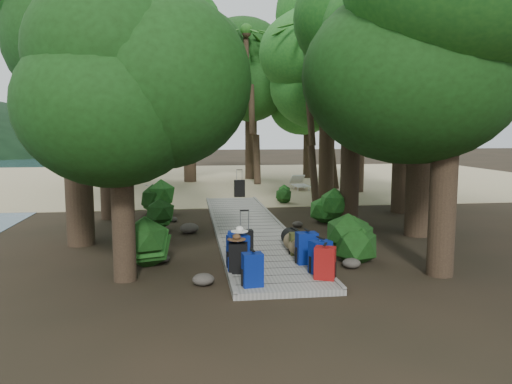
{
  "coord_description": "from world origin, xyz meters",
  "views": [
    {
      "loc": [
        -1.73,
        -13.14,
        2.89
      ],
      "look_at": [
        0.33,
        1.84,
        1.0
      ],
      "focal_mm": 35.0,
      "sensor_mm": 36.0,
      "label": 1
    }
  ],
  "objects": [
    {
      "name": "tree_right_d",
      "position": [
        5.74,
        3.35,
        5.63
      ],
      "size": [
        6.15,
        6.15,
        11.27
      ],
      "primitive_type": null,
      "color": "black",
      "rests_on": "ground"
    },
    {
      "name": "rock_left_d",
      "position": [
        -2.22,
        2.58,
        0.08
      ],
      "size": [
        0.29,
        0.26,
        0.16
      ],
      "primitive_type": null,
      "color": "#4C473F",
      "rests_on": "ground"
    },
    {
      "name": "palm_right_b",
      "position": [
        5.46,
        10.69,
        3.97
      ],
      "size": [
        4.11,
        4.11,
        7.95
      ],
      "primitive_type": null,
      "color": "#164212",
      "rests_on": "ground"
    },
    {
      "name": "shrub_left_b",
      "position": [
        -2.38,
        1.2,
        0.41
      ],
      "size": [
        0.92,
        0.92,
        0.83
      ],
      "primitive_type": null,
      "color": "#18501A",
      "rests_on": "ground"
    },
    {
      "name": "sand_beach",
      "position": [
        0.0,
        16.0,
        0.01
      ],
      "size": [
        40.0,
        22.0,
        0.02
      ],
      "primitive_type": "cube",
      "color": "tan",
      "rests_on": "ground"
    },
    {
      "name": "backpack_left_b",
      "position": [
        -0.78,
        -3.72,
        0.45
      ],
      "size": [
        0.39,
        0.3,
        0.66
      ],
      "primitive_type": null,
      "rotation": [
        0.0,
        0.0,
        -0.15
      ],
      "color": "black",
      "rests_on": "boardwalk"
    },
    {
      "name": "shrub_left_c",
      "position": [
        -2.75,
        4.39,
        0.54
      ],
      "size": [
        1.2,
        1.2,
        1.08
      ],
      "primitive_type": null,
      "color": "#18501A",
      "rests_on": "ground"
    },
    {
      "name": "tree_right_b",
      "position": [
        4.51,
        -0.37,
        5.04
      ],
      "size": [
        5.65,
        5.65,
        10.08
      ],
      "primitive_type": null,
      "color": "black",
      "rests_on": "ground"
    },
    {
      "name": "palm_right_a",
      "position": [
        3.34,
        5.86,
        3.41
      ],
      "size": [
        4.0,
        4.0,
        6.81
      ],
      "primitive_type": null,
      "color": "#164212",
      "rests_on": "ground"
    },
    {
      "name": "tree_right_e",
      "position": [
        4.01,
        7.04,
        4.59
      ],
      "size": [
        5.1,
        5.1,
        9.17
      ],
      "primitive_type": null,
      "color": "black",
      "rests_on": "ground"
    },
    {
      "name": "tree_right_c",
      "position": [
        3.16,
        1.44,
        4.09
      ],
      "size": [
        4.72,
        4.72,
        8.17
      ],
      "primitive_type": null,
      "color": "black",
      "rests_on": "ground"
    },
    {
      "name": "duffel_right_khaki",
      "position": [
        0.69,
        -2.24,
        0.32
      ],
      "size": [
        0.48,
        0.65,
        0.39
      ],
      "primitive_type": null,
      "rotation": [
        0.0,
        0.0,
        0.16
      ],
      "color": "#7F694A",
      "rests_on": "boardwalk"
    },
    {
      "name": "sun_lounger",
      "position": [
        3.67,
        10.27,
        0.35
      ],
      "size": [
        0.77,
        2.06,
        0.65
      ],
      "primitive_type": null,
      "rotation": [
        0.0,
        0.0,
        0.06
      ],
      "color": "silver",
      "rests_on": "sand_beach"
    },
    {
      "name": "lone_suitcase_on_sand",
      "position": [
        0.47,
        8.07,
        0.38
      ],
      "size": [
        0.47,
        0.28,
        0.72
      ],
      "primitive_type": null,
      "rotation": [
        0.0,
        0.0,
        -0.03
      ],
      "color": "black",
      "rests_on": "sand_beach"
    },
    {
      "name": "rock_right_b",
      "position": [
        2.25,
        -1.5,
        0.15
      ],
      "size": [
        0.55,
        0.5,
        0.3
      ],
      "primitive_type": null,
      "color": "#4C473F",
      "rests_on": "ground"
    },
    {
      "name": "tree_back_a",
      "position": [
        -1.6,
        14.72,
        4.87
      ],
      "size": [
        5.63,
        5.63,
        9.74
      ],
      "primitive_type": null,
      "color": "black",
      "rests_on": "ground"
    },
    {
      "name": "rock_left_c",
      "position": [
        -1.71,
        0.75,
        0.14
      ],
      "size": [
        0.53,
        0.47,
        0.29
      ],
      "primitive_type": null,
      "color": "#4C473F",
      "rests_on": "ground"
    },
    {
      "name": "rock_right_a",
      "position": [
        1.65,
        -3.31,
        0.11
      ],
      "size": [
        0.39,
        0.35,
        0.21
      ],
      "primitive_type": null,
      "color": "#4C473F",
      "rests_on": "ground"
    },
    {
      "name": "backpack_right_c",
      "position": [
        0.7,
        -3.23,
        0.48
      ],
      "size": [
        0.44,
        0.33,
        0.73
      ],
      "primitive_type": null,
      "rotation": [
        0.0,
        0.0,
        0.06
      ],
      "color": "navy",
      "rests_on": "boardwalk"
    },
    {
      "name": "palm_right_c",
      "position": [
        2.21,
        13.17,
        3.95
      ],
      "size": [
        4.97,
        4.97,
        7.91
      ],
      "primitive_type": null,
      "color": "#164212",
      "rests_on": "ground"
    },
    {
      "name": "rock_right_d",
      "position": [
        3.18,
        3.92,
        0.14
      ],
      "size": [
        0.52,
        0.47,
        0.29
      ],
      "primitive_type": null,
      "color": "#4C473F",
      "rests_on": "ground"
    },
    {
      "name": "hat_brown",
      "position": [
        -0.81,
        -3.7,
        0.83
      ],
      "size": [
        0.36,
        0.36,
        0.11
      ],
      "primitive_type": null,
      "color": "#51351E",
      "rests_on": "backpack_left_b"
    },
    {
      "name": "suitcase_on_boardwalk",
      "position": [
        -0.5,
        -2.37,
        0.4
      ],
      "size": [
        0.38,
        0.24,
        0.56
      ],
      "primitive_type": null,
      "rotation": [
        0.0,
        0.0,
        0.11
      ],
      "color": "black",
      "rests_on": "boardwalk"
    },
    {
      "name": "tree_back_d",
      "position": [
        -5.64,
        14.03,
        4.04
      ],
      "size": [
        4.85,
        4.85,
        8.08
      ],
      "primitive_type": null,
      "color": "black",
      "rests_on": "ground"
    },
    {
      "name": "kayak",
      "position": [
        -3.34,
        9.37,
        0.18
      ],
      "size": [
        0.77,
        3.3,
        0.33
      ],
      "primitive_type": "ellipsoid",
      "rotation": [
        0.0,
        0.0,
        0.02
      ],
      "color": "#B41E0F",
      "rests_on": "sand_beach"
    },
    {
      "name": "duffel_right_black",
      "position": [
        0.75,
        -1.73,
        0.32
      ],
      "size": [
        0.52,
        0.71,
        0.41
      ],
      "primitive_type": null,
      "rotation": [
        0.0,
        0.0,
        0.18
      ],
      "color": "black",
      "rests_on": "boardwalk"
    },
    {
      "name": "hat_white",
      "position": [
        -0.72,
        -3.42,
        0.93
      ],
      "size": [
        0.35,
        0.35,
        0.12
      ],
      "primitive_type": null,
      "color": "silver",
      "rests_on": "backpack_left_c"
    },
    {
      "name": "tree_left_c",
      "position": [
        -4.24,
        3.44,
        4.45
      ],
      "size": [
        5.11,
        5.11,
        8.89
      ],
      "primitive_type": null,
      "color": "black",
      "rests_on": "ground"
    },
    {
      "name": "backpack_right_b",
      "position": [
        0.8,
        -3.96,
        0.47
      ],
      "size": [
        0.46,
        0.39,
        0.71
      ],
      "primitive_type": null,
      "rotation": [
        0.0,
        0.0,
        0.33
      ],
      "color": "navy",
      "rests_on": "boardwalk"
    },
    {
      "name": "backpack_right_a",
      "position": [
        0.78,
        -4.35,
        0.46
      ],
      "size": [
        0.45,
        0.4,
        0.68
      ],
      "primitive_type": null,
      "rotation": [
        0.0,
        0.0,
        -0.42
      ],
      "color": "#971205",
      "rests_on": "boardwalk"
    },
    {
      "name": "tree_left_a",
      "position": [
        -2.96,
        -3.52,
        3.12
      ],
      "size": [
        3.75,
        3.75,
        6.25
      ],
      "primitive_type": null,
      "color": "black",
      "rests_on": "ground"
    },
    {
      "name": "backpack_right_d",
      "position": [
        0.68,
        -2.47,
        0.39
      ],
      "size": [
        0.36,
        0.26,
        0.54
      ],
      "primitive_type": null,
      "rotation": [
        0.0,
        0.0,
        0.0
      ],
      "color": "#424217",
      "rests_on": "boardwalk"
    },
    {
      "name": "tree_back_b",
      "position": [
        1.97,
        15.93,
        4.98
      ],
      "size": [
        5.58,
        5.58,
        9.96
      ],
      "primitive_type": null,
      "color": "black",
      "rests_on": "ground"
    },
    {
      "name": "tree_right_f",
      "position": [
        6.03,
        9.18,
        5.49
      ],
      "size": [
        6.15,
        6.15,
        10.98
      ],
      "primitive_type": null,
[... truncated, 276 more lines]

